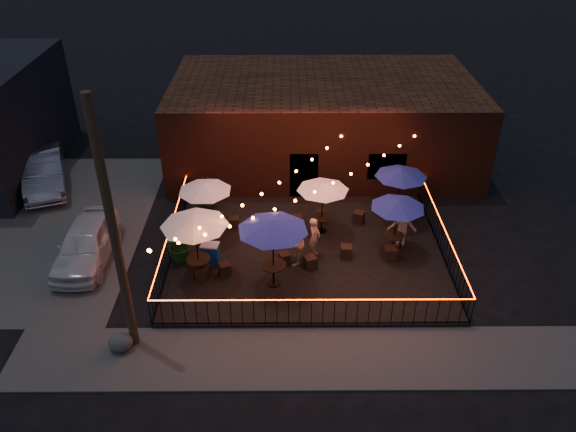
# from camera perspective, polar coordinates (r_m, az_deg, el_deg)

# --- Properties ---
(ground) EXTENTS (110.00, 110.00, 0.00)m
(ground) POSITION_cam_1_polar(r_m,az_deg,el_deg) (19.58, 2.10, -7.30)
(ground) COLOR black
(ground) RESTS_ON ground
(patio) EXTENTS (10.00, 8.00, 0.15)m
(patio) POSITION_cam_1_polar(r_m,az_deg,el_deg) (21.11, 1.90, -3.68)
(patio) COLOR black
(patio) RESTS_ON ground
(sidewalk) EXTENTS (18.00, 2.50, 0.05)m
(sidewalk) POSITION_cam_1_polar(r_m,az_deg,el_deg) (17.18, 2.52, -14.16)
(sidewalk) COLOR #45423F
(sidewalk) RESTS_ON ground
(parking_lot) EXTENTS (11.00, 12.00, 0.02)m
(parking_lot) POSITION_cam_1_polar(r_m,az_deg,el_deg) (25.38, -26.47, -0.86)
(parking_lot) COLOR #45423F
(parking_lot) RESTS_ON ground
(brick_building) EXTENTS (14.00, 8.00, 4.00)m
(brick_building) POSITION_cam_1_polar(r_m,az_deg,el_deg) (27.22, 3.53, 9.61)
(brick_building) COLOR #3B1B10
(brick_building) RESTS_ON ground
(utility_pole) EXTENTS (0.26, 0.26, 8.00)m
(utility_pole) POSITION_cam_1_polar(r_m,az_deg,el_deg) (15.76, -17.25, -1.87)
(utility_pole) COLOR #3A2417
(utility_pole) RESTS_ON ground
(fence_front) EXTENTS (10.00, 0.04, 1.04)m
(fence_front) POSITION_cam_1_polar(r_m,az_deg,el_deg) (17.63, 2.39, -9.78)
(fence_front) COLOR black
(fence_front) RESTS_ON patio
(fence_left) EXTENTS (0.04, 8.00, 1.04)m
(fence_left) POSITION_cam_1_polar(r_m,az_deg,el_deg) (21.18, -11.73, -2.37)
(fence_left) COLOR black
(fence_left) RESTS_ON patio
(fence_right) EXTENTS (0.04, 8.00, 1.04)m
(fence_right) POSITION_cam_1_polar(r_m,az_deg,el_deg) (21.55, 15.35, -2.24)
(fence_right) COLOR black
(fence_right) RESTS_ON patio
(festoon_lights) EXTENTS (10.02, 8.72, 1.32)m
(festoon_lights) POSITION_cam_1_polar(r_m,az_deg,el_deg) (19.50, -0.90, 1.61)
(festoon_lights) COLOR #FF601D
(festoon_lights) RESTS_ON ground
(cafe_table_0) EXTENTS (2.49, 2.49, 2.52)m
(cafe_table_0) POSITION_cam_1_polar(r_m,az_deg,el_deg) (18.72, -9.50, -0.57)
(cafe_table_0) COLOR black
(cafe_table_0) RESTS_ON patio
(cafe_table_1) EXTENTS (2.63, 2.63, 2.23)m
(cafe_table_1) POSITION_cam_1_polar(r_m,az_deg,el_deg) (21.15, -8.46, 2.83)
(cafe_table_1) COLOR black
(cafe_table_1) RESTS_ON patio
(cafe_table_2) EXTENTS (2.87, 2.87, 2.60)m
(cafe_table_2) POSITION_cam_1_polar(r_m,az_deg,el_deg) (18.11, -1.56, -1.02)
(cafe_table_2) COLOR black
(cafe_table_2) RESTS_ON patio
(cafe_table_3) EXTENTS (2.10, 2.10, 2.19)m
(cafe_table_3) POSITION_cam_1_polar(r_m,az_deg,el_deg) (21.12, 3.57, 2.96)
(cafe_table_3) COLOR black
(cafe_table_3) RESTS_ON patio
(cafe_table_4) EXTENTS (2.34, 2.34, 2.18)m
(cafe_table_4) POSITION_cam_1_polar(r_m,az_deg,el_deg) (20.36, 11.11, 1.15)
(cafe_table_4) COLOR black
(cafe_table_4) RESTS_ON patio
(cafe_table_5) EXTENTS (2.18, 2.18, 2.27)m
(cafe_table_5) POSITION_cam_1_polar(r_m,az_deg,el_deg) (22.31, 11.43, 4.26)
(cafe_table_5) COLOR black
(cafe_table_5) RESTS_ON patio
(bistro_chair_0) EXTENTS (0.50, 0.50, 0.49)m
(bistro_chair_0) POSITION_cam_1_polar(r_m,az_deg,el_deg) (19.82, -8.65, -5.68)
(bistro_chair_0) COLOR black
(bistro_chair_0) RESTS_ON patio
(bistro_chair_1) EXTENTS (0.50, 0.50, 0.46)m
(bistro_chair_1) POSITION_cam_1_polar(r_m,az_deg,el_deg) (19.89, -6.45, -5.38)
(bistro_chair_1) COLOR black
(bistro_chair_1) RESTS_ON patio
(bistro_chair_2) EXTENTS (0.44, 0.44, 0.42)m
(bistro_chair_2) POSITION_cam_1_polar(r_m,az_deg,el_deg) (22.18, -8.93, -1.25)
(bistro_chair_2) COLOR black
(bistro_chair_2) RESTS_ON patio
(bistro_chair_3) EXTENTS (0.41, 0.41, 0.44)m
(bistro_chair_3) POSITION_cam_1_polar(r_m,az_deg,el_deg) (22.34, -5.48, -0.67)
(bistro_chair_3) COLOR black
(bistro_chair_3) RESTS_ON patio
(bistro_chair_4) EXTENTS (0.46, 0.46, 0.42)m
(bistro_chair_4) POSITION_cam_1_polar(r_m,az_deg,el_deg) (20.31, -0.34, -4.32)
(bistro_chair_4) COLOR black
(bistro_chair_4) RESTS_ON patio
(bistro_chair_5) EXTENTS (0.53, 0.53, 0.47)m
(bistro_chair_5) POSITION_cam_1_polar(r_m,az_deg,el_deg) (20.08, 2.27, -4.72)
(bistro_chair_5) COLOR black
(bistro_chair_5) RESTS_ON patio
(bistro_chair_6) EXTENTS (0.40, 0.40, 0.42)m
(bistro_chair_6) POSITION_cam_1_polar(r_m,az_deg,el_deg) (22.40, 0.95, -0.44)
(bistro_chair_6) COLOR black
(bistro_chair_6) RESTS_ON patio
(bistro_chair_7) EXTENTS (0.46, 0.46, 0.43)m
(bistro_chair_7) POSITION_cam_1_polar(r_m,az_deg,el_deg) (22.71, 3.30, 0.03)
(bistro_chair_7) COLOR black
(bistro_chair_7) RESTS_ON patio
(bistro_chair_8) EXTENTS (0.42, 0.42, 0.47)m
(bistro_chair_8) POSITION_cam_1_polar(r_m,az_deg,el_deg) (20.70, 5.91, -3.61)
(bistro_chair_8) COLOR black
(bistro_chair_8) RESTS_ON patio
(bistro_chair_9) EXTENTS (0.46, 0.46, 0.51)m
(bistro_chair_9) POSITION_cam_1_polar(r_m,az_deg,el_deg) (20.81, 10.34, -3.76)
(bistro_chair_9) COLOR black
(bistro_chair_9) RESTS_ON patio
(bistro_chair_10) EXTENTS (0.52, 0.52, 0.47)m
(bistro_chair_10) POSITION_cam_1_polar(r_m,az_deg,el_deg) (22.72, 7.20, -0.12)
(bistro_chair_10) COLOR black
(bistro_chair_10) RESTS_ON patio
(bistro_chair_11) EXTENTS (0.50, 0.50, 0.47)m
(bistro_chair_11) POSITION_cam_1_polar(r_m,az_deg,el_deg) (23.49, 11.34, 0.63)
(bistro_chair_11) COLOR black
(bistro_chair_11) RESTS_ON patio
(patron_a) EXTENTS (0.57, 0.68, 1.60)m
(patron_a) POSITION_cam_1_polar(r_m,az_deg,el_deg) (20.35, 2.70, -2.22)
(patron_a) COLOR tan
(patron_a) RESTS_ON patio
(patron_b) EXTENTS (0.83, 0.98, 1.78)m
(patron_b) POSITION_cam_1_polar(r_m,az_deg,el_deg) (19.91, 0.70, -2.73)
(patron_b) COLOR #E0B193
(patron_b) RESTS_ON patio
(patron_c) EXTENTS (1.16, 0.76, 1.70)m
(patron_c) POSITION_cam_1_polar(r_m,az_deg,el_deg) (21.35, 11.56, -0.95)
(patron_c) COLOR #DAAD8F
(patron_c) RESTS_ON patio
(potted_shrub_a) EXTENTS (1.34, 1.21, 1.32)m
(potted_shrub_a) POSITION_cam_1_polar(r_m,az_deg,el_deg) (20.60, -10.86, -2.86)
(potted_shrub_a) COLOR #13400F
(potted_shrub_a) RESTS_ON patio
(potted_shrub_b) EXTENTS (0.86, 0.73, 1.41)m
(potted_shrub_b) POSITION_cam_1_polar(r_m,az_deg,el_deg) (21.48, -7.74, -0.76)
(potted_shrub_b) COLOR #17390C
(potted_shrub_b) RESTS_ON patio
(potted_shrub_c) EXTENTS (0.89, 0.89, 1.30)m
(potted_shrub_c) POSITION_cam_1_polar(r_m,az_deg,el_deg) (23.55, -8.25, 2.23)
(potted_shrub_c) COLOR #0D360F
(potted_shrub_c) RESTS_ON patio
(cooler) EXTENTS (0.69, 0.54, 0.83)m
(cooler) POSITION_cam_1_polar(r_m,az_deg,el_deg) (20.37, -7.88, -3.80)
(cooler) COLOR #0D3B9E
(cooler) RESTS_ON patio
(boulder) EXTENTS (1.00, 0.93, 0.64)m
(boulder) POSITION_cam_1_polar(r_m,az_deg,el_deg) (17.91, -16.63, -12.16)
(boulder) COLOR #42413D
(boulder) RESTS_ON ground
(car_white) EXTENTS (1.73, 4.30, 1.46)m
(car_white) POSITION_cam_1_polar(r_m,az_deg,el_deg) (21.72, -19.83, -2.61)
(car_white) COLOR silver
(car_white) RESTS_ON ground
(car_silver) EXTENTS (3.24, 5.08, 1.58)m
(car_silver) POSITION_cam_1_polar(r_m,az_deg,el_deg) (27.42, -23.58, 4.23)
(car_silver) COLOR gray
(car_silver) RESTS_ON ground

